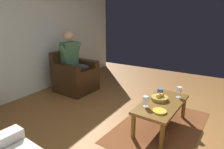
{
  "coord_description": "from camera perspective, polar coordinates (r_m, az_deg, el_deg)",
  "views": [
    {
      "loc": [
        2.49,
        0.75,
        1.6
      ],
      "look_at": [
        -0.35,
        -0.99,
        0.6
      ],
      "focal_mm": 30.96,
      "sensor_mm": 36.0,
      "label": 1
    }
  ],
  "objects": [
    {
      "name": "wine_glass_far",
      "position": [
        3.15,
        19.24,
        -4.35
      ],
      "size": [
        0.08,
        0.08,
        0.17
      ],
      "color": "silver",
      "rests_on": "coffee_table"
    },
    {
      "name": "ground_plane",
      "position": [
        3.06,
        12.89,
        -15.3
      ],
      "size": [
        6.6,
        6.6,
        0.0
      ],
      "primitive_type": "plane",
      "color": "brown"
    },
    {
      "name": "coffee_table",
      "position": [
        2.96,
        14.43,
        -9.08
      ],
      "size": [
        1.08,
        0.57,
        0.4
      ],
      "rotation": [
        0.0,
        0.0,
        -0.06
      ],
      "color": "brown",
      "rests_on": "ground"
    },
    {
      "name": "armchair",
      "position": [
        4.36,
        -10.94,
        -0.52
      ],
      "size": [
        0.78,
        0.8,
        0.88
      ],
      "rotation": [
        0.0,
        0.0,
        -0.05
      ],
      "color": "#301E0E",
      "rests_on": "ground"
    },
    {
      "name": "wine_glass_near",
      "position": [
        2.72,
        9.97,
        -7.42
      ],
      "size": [
        0.08,
        0.08,
        0.15
      ],
      "color": "silver",
      "rests_on": "coffee_table"
    },
    {
      "name": "rug",
      "position": [
        3.12,
        13.97,
        -14.62
      ],
      "size": [
        1.82,
        1.21,
        0.01
      ],
      "primitive_type": "cube",
      "rotation": [
        0.0,
        0.0,
        -0.06
      ],
      "color": "brown",
      "rests_on": "ground"
    },
    {
      "name": "candle_jar",
      "position": [
        3.23,
        14.07,
        -4.8
      ],
      "size": [
        0.09,
        0.09,
        0.09
      ],
      "primitive_type": "cylinder",
      "color": "#4C6693",
      "rests_on": "coffee_table"
    },
    {
      "name": "fruit_bowl",
      "position": [
        3.01,
        13.85,
        -6.63
      ],
      "size": [
        0.26,
        0.26,
        0.11
      ],
      "color": "olive",
      "rests_on": "coffee_table"
    },
    {
      "name": "decorative_dish",
      "position": [
        2.65,
        13.84,
        -10.49
      ],
      "size": [
        0.18,
        0.18,
        0.02
      ],
      "primitive_type": "cylinder",
      "color": "gold",
      "rests_on": "coffee_table"
    },
    {
      "name": "person_seated",
      "position": [
        4.27,
        -11.35,
        4.5
      ],
      "size": [
        0.63,
        0.57,
        1.33
      ],
      "rotation": [
        0.0,
        0.0,
        -0.05
      ],
      "color": "#426C48",
      "rests_on": "ground"
    },
    {
      "name": "wall_back",
      "position": [
        4.34,
        -23.7,
        10.77
      ],
      "size": [
        5.69,
        0.06,
        2.51
      ],
      "primitive_type": "cube",
      "color": "silver",
      "rests_on": "ground"
    }
  ]
}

